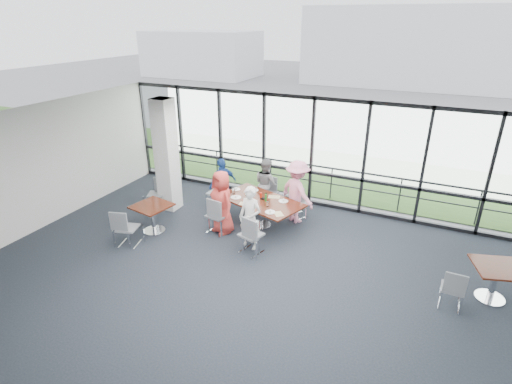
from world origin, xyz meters
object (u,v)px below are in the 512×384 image
at_px(diner_near_left, 222,202).
at_px(chair_main_fr, 301,203).
at_px(side_table_left, 152,209).
at_px(structural_column, 167,156).
at_px(diner_near_right, 250,218).
at_px(side_table_right, 497,272).
at_px(chair_spare_r, 453,288).
at_px(main_table, 261,204).
at_px(diner_end, 223,184).
at_px(chair_main_fl, 270,193).
at_px(chair_spare_lb, 156,194).
at_px(diner_far_right, 297,192).
at_px(chair_spare_la, 128,228).
at_px(chair_main_end, 216,193).
at_px(diner_far_left, 266,184).
at_px(chair_main_nr, 251,235).
at_px(chair_main_nl, 218,215).

height_order(diner_near_left, chair_main_fr, diner_near_left).
distance_m(side_table_left, diner_near_left, 1.81).
relative_size(structural_column, diner_near_right, 2.03).
bearing_deg(side_table_right, chair_spare_r, -141.07).
relative_size(structural_column, main_table, 1.30).
distance_m(diner_end, chair_main_fl, 1.40).
bearing_deg(diner_near_left, main_table, 69.97).
relative_size(chair_spare_lb, chair_spare_r, 1.09).
height_order(diner_far_right, chair_spare_la, diner_far_right).
bearing_deg(chair_spare_la, chair_main_fl, 40.99).
xyz_separation_m(structural_column, diner_far_right, (3.63, 0.76, -0.73)).
xyz_separation_m(chair_main_fl, chair_main_fr, (1.04, -0.22, -0.02)).
bearing_deg(chair_main_end, diner_far_left, 117.89).
distance_m(chair_main_nr, chair_spare_r, 4.32).
distance_m(side_table_right, diner_near_left, 6.18).
bearing_deg(main_table, diner_end, 178.41).
relative_size(chair_main_fl, chair_main_fr, 1.05).
xyz_separation_m(structural_column, chair_spare_lb, (-0.33, -0.23, -1.14)).
bearing_deg(chair_spare_la, chair_main_nl, 25.49).
relative_size(side_table_left, chair_spare_r, 1.20).
relative_size(chair_main_nl, chair_main_fr, 1.22).
bearing_deg(diner_near_right, chair_spare_lb, 173.48).
height_order(side_table_right, diner_near_left, diner_near_left).
bearing_deg(chair_main_fr, diner_near_right, 107.68).
bearing_deg(chair_main_nl, chair_spare_la, -128.96).
xyz_separation_m(diner_far_left, diner_end, (-1.11, -0.57, 0.01)).
bearing_deg(chair_main_fr, diner_far_left, 27.24).
bearing_deg(chair_main_nr, chair_main_end, 153.53).
relative_size(diner_far_right, chair_spare_la, 1.86).
distance_m(structural_column, chair_main_end, 1.76).
bearing_deg(diner_far_right, chair_spare_la, 71.27).
relative_size(side_table_right, chair_main_nr, 1.09).
distance_m(diner_far_left, chair_main_nr, 2.53).
distance_m(structural_column, side_table_left, 1.73).
bearing_deg(chair_main_end, diner_near_left, 40.65).
xyz_separation_m(diner_far_right, chair_main_nr, (-0.42, -1.99, -0.39)).
relative_size(diner_far_left, chair_spare_r, 1.79).
height_order(chair_main_fl, chair_spare_la, chair_spare_la).
distance_m(chair_main_fl, chair_main_fr, 1.06).
bearing_deg(structural_column, chair_main_nl, -19.55).
bearing_deg(diner_end, chair_main_fl, 145.83).
bearing_deg(chair_main_end, chair_spare_la, -12.93).
bearing_deg(diner_end, main_table, 96.36).
relative_size(structural_column, chair_spare_r, 3.82).
xyz_separation_m(side_table_right, chair_main_fr, (-4.62, 1.84, -0.23)).
bearing_deg(chair_spare_lb, diner_far_left, -177.22).
distance_m(side_table_left, diner_far_right, 3.83).
bearing_deg(chair_main_nl, side_table_left, -147.41).
xyz_separation_m(diner_far_left, chair_main_nl, (-0.53, -1.90, -0.26)).
bearing_deg(diner_far_left, chair_main_nr, 137.87).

